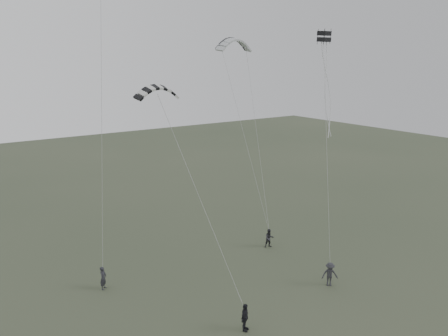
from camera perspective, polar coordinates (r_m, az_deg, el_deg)
ground at (r=29.34m, az=3.99°, el=-17.06°), size 140.00×140.00×0.00m
flyer_left at (r=31.41m, az=-15.50°, el=-13.67°), size 0.69×0.69×1.62m
flyer_right at (r=36.67m, az=5.94°, el=-9.11°), size 0.92×0.81×1.57m
flyer_center at (r=26.29m, az=2.75°, el=-18.92°), size 1.04×0.90×1.67m
flyer_far at (r=31.55m, az=13.65°, el=-13.33°), size 1.26×1.12×1.70m
kite_pale_large at (r=40.83m, az=1.38°, el=16.45°), size 3.95×1.68×1.72m
kite_striped at (r=27.14m, az=-8.73°, el=10.41°), size 2.82×1.05×1.27m
kite_box at (r=34.25m, az=12.94°, el=16.40°), size 0.80×0.84×0.80m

